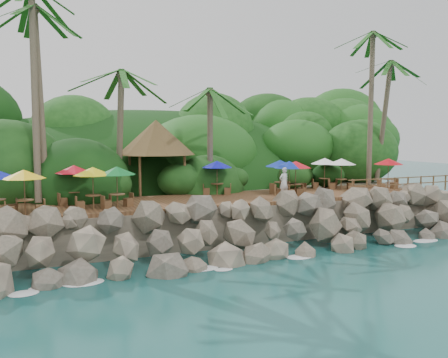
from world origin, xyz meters
name	(u,v)px	position (x,y,z in m)	size (l,w,h in m)	color
ground	(275,263)	(0.00, 0.00, 0.00)	(140.00, 140.00, 0.00)	#19514F
land_base	(173,198)	(0.00, 16.00, 1.05)	(32.00, 25.20, 2.10)	gray
jungle_hill	(149,199)	(0.00, 23.50, 0.00)	(44.80, 28.00, 15.40)	#143811
seawall	(256,230)	(0.00, 2.00, 1.15)	(29.00, 4.00, 2.30)	gray
terrace	(224,200)	(0.00, 6.00, 2.20)	(26.00, 5.00, 0.20)	brown
jungle_foliage	(177,213)	(0.00, 15.00, 0.00)	(44.00, 16.00, 12.00)	#143811
foam_line	(272,260)	(0.00, 0.30, 0.03)	(25.20, 0.80, 0.06)	white
palms	(213,42)	(0.46, 8.78, 11.69)	(30.61, 6.76, 13.06)	brown
palapa	(156,137)	(-2.90, 10.04, 5.79)	(4.97, 4.97, 4.60)	brown
dining_clusters	(221,169)	(-0.25, 5.87, 4.02)	(25.52, 5.12, 2.08)	brown
railing	(401,183)	(11.20, 3.65, 2.91)	(8.30, 0.10, 1.00)	brown
waiter	(284,182)	(3.36, 4.89, 3.18)	(0.64, 0.42, 1.75)	silver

